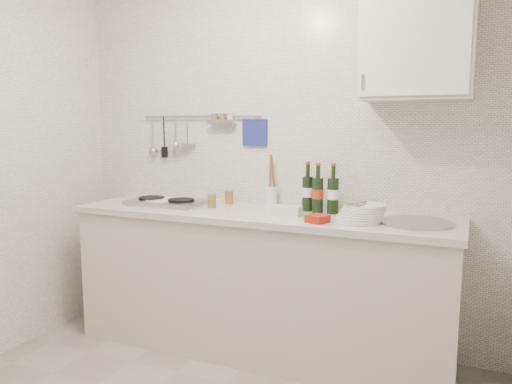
% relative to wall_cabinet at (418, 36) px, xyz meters
% --- Properties ---
extents(back_wall, '(3.00, 0.02, 2.50)m').
position_rel_wall_cabinet_xyz_m(back_wall, '(-0.90, 0.18, -0.70)').
color(back_wall, silver).
rests_on(back_wall, floor).
extents(counter, '(2.44, 0.64, 0.96)m').
position_rel_wall_cabinet_xyz_m(counter, '(-0.89, -0.12, -1.52)').
color(counter, beige).
rests_on(counter, floor).
extents(wall_rail, '(0.98, 0.09, 0.34)m').
position_rel_wall_cabinet_xyz_m(wall_rail, '(-1.50, 0.15, -0.52)').
color(wall_rail, '#93969B').
rests_on(wall_rail, back_wall).
extents(wall_cabinet, '(0.60, 0.38, 0.70)m').
position_rel_wall_cabinet_xyz_m(wall_cabinet, '(0.00, 0.00, 0.00)').
color(wall_cabinet, beige).
rests_on(wall_cabinet, back_wall).
extents(plate_stack_hob, '(0.26, 0.26, 0.04)m').
position_rel_wall_cabinet_xyz_m(plate_stack_hob, '(-1.64, -0.12, -1.01)').
color(plate_stack_hob, teal).
rests_on(plate_stack_hob, counter).
extents(plate_stack_sink, '(0.29, 0.28, 0.11)m').
position_rel_wall_cabinet_xyz_m(plate_stack_sink, '(-0.24, -0.18, -0.98)').
color(plate_stack_sink, white).
rests_on(plate_stack_sink, counter).
extents(wine_bottles, '(0.25, 0.12, 0.31)m').
position_rel_wall_cabinet_xyz_m(wine_bottles, '(-0.55, 0.00, -0.87)').
color(wine_bottles, black).
rests_on(wine_bottles, counter).
extents(butter_dish, '(0.19, 0.10, 0.06)m').
position_rel_wall_cabinet_xyz_m(butter_dish, '(-0.71, -0.16, -1.00)').
color(butter_dish, white).
rests_on(butter_dish, counter).
extents(strawberry_punnet, '(0.14, 0.14, 0.04)m').
position_rel_wall_cabinet_xyz_m(strawberry_punnet, '(-0.46, -0.31, -1.01)').
color(strawberry_punnet, '#AC2613').
rests_on(strawberry_punnet, counter).
extents(utensil_crock, '(0.09, 0.09, 0.35)m').
position_rel_wall_cabinet_xyz_m(utensil_crock, '(-0.92, 0.13, -0.95)').
color(utensil_crock, white).
rests_on(utensil_crock, counter).
extents(jar_a, '(0.06, 0.06, 0.10)m').
position_rel_wall_cabinet_xyz_m(jar_a, '(-1.22, 0.08, -0.98)').
color(jar_a, brown).
rests_on(jar_a, counter).
extents(jar_b, '(0.06, 0.06, 0.08)m').
position_rel_wall_cabinet_xyz_m(jar_b, '(-0.49, 0.12, -0.99)').
color(jar_b, brown).
rests_on(jar_b, counter).
extents(jar_c, '(0.06, 0.06, 0.07)m').
position_rel_wall_cabinet_xyz_m(jar_c, '(-0.31, -0.07, -0.99)').
color(jar_c, brown).
rests_on(jar_c, counter).
extents(jar_d, '(0.06, 0.06, 0.10)m').
position_rel_wall_cabinet_xyz_m(jar_d, '(-1.25, -0.11, -0.98)').
color(jar_d, brown).
rests_on(jar_d, counter).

